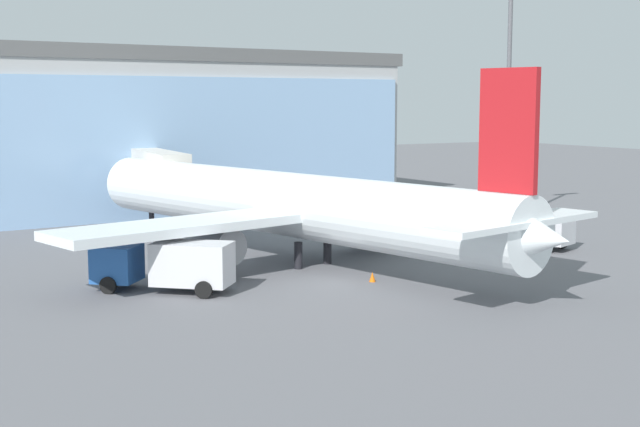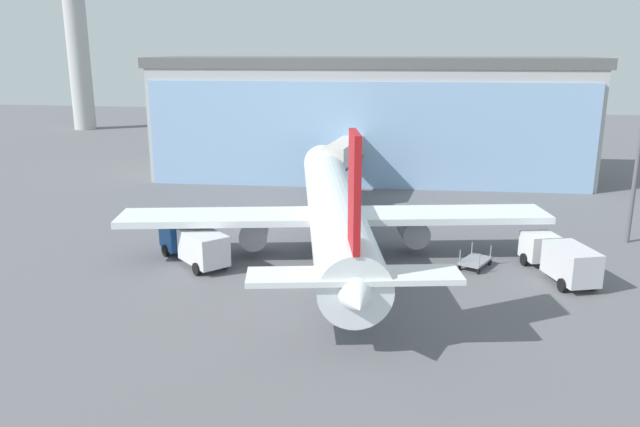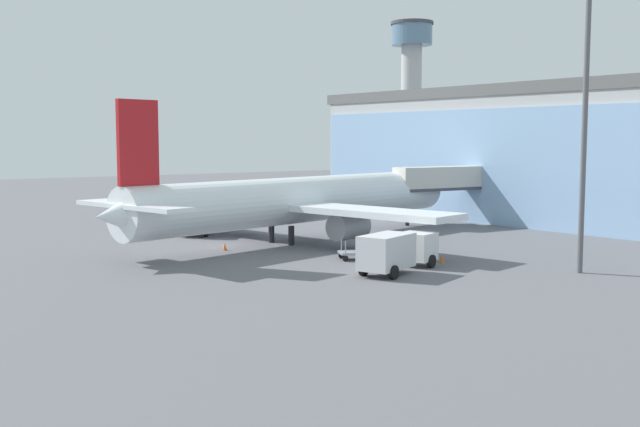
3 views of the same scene
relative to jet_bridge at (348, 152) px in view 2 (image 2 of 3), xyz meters
The scene contains 10 objects.
ground 27.31m from the jet_bridge, 87.27° to the right, with size 240.00×240.00×0.00m, color slate.
terminal_building 10.45m from the jet_bridge, 82.69° to the left, with size 52.39×17.22×14.40m.
jet_bridge is the anchor object (origin of this frame).
control_tower 76.27m from the jet_bridge, 140.95° to the left, with size 8.44×8.44×31.99m.
airplane 20.07m from the jet_bridge, 85.69° to the right, with size 32.36×39.84×11.48m.
catering_truck 26.02m from the jet_bridge, 108.37° to the right, with size 6.87×6.55×2.65m.
fuel_truck 29.41m from the jet_bridge, 52.51° to the right, with size 4.49×7.62×2.65m.
baggage_cart 25.49m from the jet_bridge, 60.96° to the right, with size 2.64×3.22×1.50m.
safety_cone_nose 28.22m from the jet_bridge, 84.85° to the right, with size 0.36×0.36×0.55m, color orange.
safety_cone_wingtip 24.89m from the jet_bridge, 47.06° to the right, with size 0.36×0.36×0.55m, color orange.
Camera 2 is at (7.13, -39.18, 15.46)m, focal length 35.00 mm.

